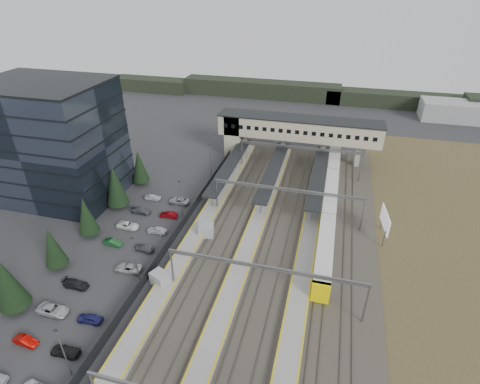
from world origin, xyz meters
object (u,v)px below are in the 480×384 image
(relay_cabin_far, at_px, (206,231))
(office_building, at_px, (53,142))
(billboard, at_px, (385,221))
(footbridge, at_px, (287,129))
(train, at_px, (330,197))
(relay_cabin_near, at_px, (160,279))

(relay_cabin_far, bearing_deg, office_building, 168.87)
(relay_cabin_far, relative_size, billboard, 0.48)
(relay_cabin_far, distance_m, footbridge, 38.49)
(office_building, height_order, train, office_building)
(relay_cabin_near, xyz_separation_m, relay_cabin_far, (2.78, 13.57, 0.06))
(train, bearing_deg, footbridge, 121.46)
(relay_cabin_far, xyz_separation_m, footbridge, (8.97, 36.83, 6.71))
(office_building, distance_m, relay_cabin_far, 37.06)
(relay_cabin_far, relative_size, train, 0.05)
(office_building, xyz_separation_m, billboard, (65.79, 0.88, -8.45))
(train, xyz_separation_m, billboard, (9.79, -9.02, 1.81))
(office_building, relative_size, relay_cabin_near, 7.14)
(relay_cabin_near, distance_m, footbridge, 52.19)
(relay_cabin_far, height_order, train, train)
(office_building, height_order, relay_cabin_far, office_building)
(office_building, distance_m, footbridge, 53.18)
(relay_cabin_near, distance_m, train, 38.69)
(billboard, bearing_deg, office_building, -179.24)
(relay_cabin_far, bearing_deg, relay_cabin_near, -101.57)
(footbridge, bearing_deg, train, -58.54)
(relay_cabin_near, relative_size, train, 0.06)
(office_building, height_order, footbridge, office_building)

